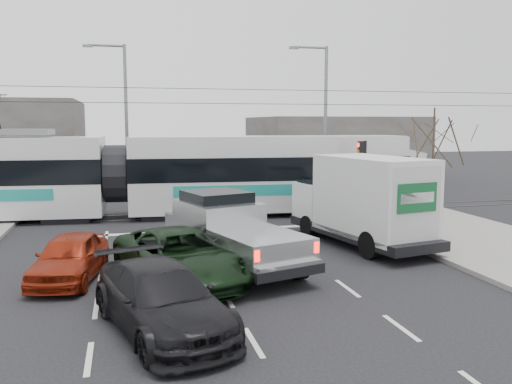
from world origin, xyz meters
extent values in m
plane|color=black|center=(0.00, 0.00, 0.00)|extent=(120.00, 120.00, 0.00)
cube|color=gray|center=(9.00, 0.00, 0.07)|extent=(6.00, 60.00, 0.15)
cube|color=#33302D|center=(0.00, 10.00, 0.01)|extent=(60.00, 1.60, 0.03)
cube|color=slate|center=(12.00, 24.00, 2.50)|extent=(12.00, 10.00, 5.00)
cylinder|color=#47382B|center=(7.60, 2.50, 1.52)|extent=(0.14, 0.14, 2.75)
cylinder|color=#47382B|center=(7.60, 2.50, 4.03)|extent=(0.07, 0.07, 2.25)
cylinder|color=black|center=(6.60, 6.50, 1.95)|extent=(0.12, 0.12, 3.60)
cube|color=black|center=(6.40, 6.50, 3.25)|extent=(0.28, 0.28, 0.95)
cylinder|color=#FF0C07|center=(6.25, 6.50, 3.55)|extent=(0.06, 0.20, 0.20)
cylinder|color=orange|center=(6.25, 6.50, 3.25)|extent=(0.06, 0.20, 0.20)
cylinder|color=#05330C|center=(6.25, 6.50, 2.95)|extent=(0.06, 0.20, 0.20)
cube|color=white|center=(6.58, 6.35, 2.45)|extent=(0.02, 0.30, 0.40)
cylinder|color=slate|center=(7.50, 14.00, 4.50)|extent=(0.20, 0.20, 9.00)
cylinder|color=slate|center=(6.50, 14.00, 8.90)|extent=(2.00, 0.14, 0.14)
cube|color=slate|center=(5.50, 14.00, 8.85)|extent=(0.55, 0.25, 0.14)
cylinder|color=slate|center=(-4.00, 16.00, 4.50)|extent=(0.20, 0.20, 9.00)
cylinder|color=slate|center=(-5.00, 16.00, 8.90)|extent=(2.00, 0.14, 0.14)
cube|color=slate|center=(-6.00, 16.00, 8.85)|extent=(0.55, 0.25, 0.14)
cylinder|color=black|center=(0.00, 10.00, 5.50)|extent=(60.00, 0.03, 0.03)
cylinder|color=black|center=(0.00, 10.00, 6.20)|extent=(60.00, 0.03, 0.03)
cube|color=silver|center=(2.80, 9.50, 1.09)|extent=(13.79, 3.81, 1.65)
cube|color=black|center=(2.80, 9.50, 2.37)|extent=(13.86, 3.84, 1.13)
cube|color=silver|center=(2.80, 9.50, 3.38)|extent=(13.78, 3.69, 1.05)
cube|color=teal|center=(2.70, 8.06, 1.39)|extent=(9.51, 0.69, 0.53)
cylinder|color=black|center=(-4.58, 10.02, 2.14)|extent=(1.25, 2.81, 2.74)
cube|color=slate|center=(-9.02, 10.34, 4.15)|extent=(3.29, 1.93, 0.26)
cube|color=black|center=(-6.80, 10.18, 0.19)|extent=(2.28, 2.57, 0.38)
cube|color=black|center=(-2.37, 9.87, 0.19)|extent=(2.28, 2.57, 0.38)
cube|color=black|center=(6.49, 9.24, 0.19)|extent=(2.28, 2.57, 0.38)
cube|color=black|center=(-0.91, -0.20, 0.60)|extent=(3.97, 6.70, 0.27)
cube|color=#B3B5B8|center=(-1.25, 0.89, 1.37)|extent=(2.83, 3.18, 1.26)
cube|color=black|center=(-1.28, 0.99, 2.02)|extent=(2.34, 2.37, 0.60)
cube|color=#B3B5B8|center=(-1.70, 2.34, 1.11)|extent=(2.32, 1.70, 0.60)
cube|color=#B3B5B8|center=(-0.50, -1.53, 1.04)|extent=(2.89, 3.36, 0.71)
cube|color=silver|center=(-0.01, -3.10, 0.74)|extent=(1.98, 0.78, 0.20)
cube|color=#FF0C07|center=(-0.96, -3.27, 1.15)|extent=(0.17, 0.13, 0.31)
cube|color=#FF0C07|center=(0.87, -2.70, 1.15)|extent=(0.17, 0.13, 0.31)
cylinder|color=black|center=(-2.47, 1.44, 0.44)|extent=(0.55, 0.93, 0.87)
cylinder|color=black|center=(-0.55, 2.04, 0.44)|extent=(0.55, 0.93, 0.87)
cylinder|color=black|center=(-1.27, -2.43, 0.44)|extent=(0.55, 0.93, 0.87)
cylinder|color=black|center=(0.65, -1.84, 0.44)|extent=(0.55, 0.93, 0.87)
cube|color=black|center=(4.34, 1.91, 0.53)|extent=(3.59, 7.02, 0.33)
cube|color=white|center=(3.83, 4.40, 1.34)|extent=(2.46, 2.01, 1.53)
cube|color=black|center=(3.80, 4.53, 1.91)|extent=(2.06, 1.43, 0.57)
cube|color=silver|center=(4.47, 1.25, 1.94)|extent=(3.16, 4.92, 2.82)
cube|color=silver|center=(4.92, -0.96, 1.94)|extent=(1.99, 0.45, 2.48)
cube|color=#125228|center=(4.93, -1.01, 2.16)|extent=(1.58, 0.34, 0.96)
cube|color=black|center=(4.97, -1.18, 0.43)|extent=(2.07, 0.65, 0.17)
cylinder|color=black|center=(2.92, 3.80, 0.43)|extent=(0.45, 0.90, 0.86)
cylinder|color=black|center=(4.90, 4.21, 0.43)|extent=(0.45, 0.90, 0.86)
cylinder|color=black|center=(3.72, -0.13, 0.48)|extent=(0.47, 0.99, 0.96)
cylinder|color=black|center=(5.70, 0.27, 0.48)|extent=(0.47, 0.99, 0.96)
cube|color=black|center=(5.10, 6.51, 0.49)|extent=(2.06, 4.62, 0.22)
cube|color=black|center=(5.17, 7.31, 1.12)|extent=(1.79, 2.03, 1.03)
cube|color=black|center=(5.18, 7.40, 1.66)|extent=(1.53, 1.47, 0.49)
cube|color=black|center=(5.27, 8.39, 0.92)|extent=(1.65, 0.95, 0.49)
cube|color=black|center=(5.01, 5.52, 0.85)|extent=(1.80, 2.16, 0.58)
cube|color=silver|center=(4.91, 4.36, 0.61)|extent=(1.54, 0.30, 0.16)
cube|color=#590505|center=(4.19, 4.51, 0.94)|extent=(0.13, 0.08, 0.25)
cube|color=#590505|center=(5.65, 4.38, 0.94)|extent=(0.13, 0.08, 0.25)
cylinder|color=black|center=(4.47, 8.01, 0.36)|extent=(0.31, 0.74, 0.72)
cylinder|color=black|center=(5.99, 7.87, 0.36)|extent=(0.31, 0.74, 0.72)
cylinder|color=black|center=(4.21, 5.14, 0.36)|extent=(0.31, 0.74, 0.72)
cylinder|color=black|center=(5.74, 5.01, 0.36)|extent=(0.31, 0.74, 0.72)
imported|color=black|center=(-2.76, -1.34, 0.76)|extent=(4.01, 5.95, 1.52)
imported|color=maroon|center=(-5.83, -0.33, 0.69)|extent=(2.37, 4.28, 1.38)
imported|color=black|center=(-3.51, -4.90, 0.73)|extent=(3.37, 5.38, 1.45)
camera|label=1|loc=(-4.23, -16.53, 4.57)|focal=38.00mm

